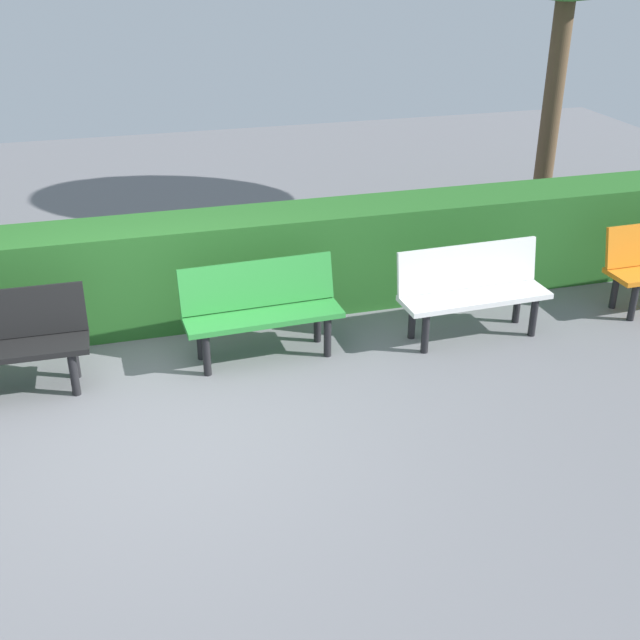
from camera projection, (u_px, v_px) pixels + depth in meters
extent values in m
plane|color=slate|center=(164.00, 426.00, 6.21)|extent=(19.85, 19.85, 0.00)
cylinder|color=black|center=(633.00, 302.00, 7.80)|extent=(0.07, 0.07, 0.39)
cylinder|color=black|center=(615.00, 290.00, 8.06)|extent=(0.07, 0.07, 0.39)
cube|color=white|center=(475.00, 297.00, 7.39)|extent=(1.43, 0.47, 0.05)
cube|color=white|center=(468.00, 266.00, 7.45)|extent=(1.42, 0.15, 0.42)
cylinder|color=black|center=(533.00, 317.00, 7.51)|extent=(0.07, 0.07, 0.39)
cylinder|color=black|center=(517.00, 304.00, 7.77)|extent=(0.07, 0.07, 0.39)
cylinder|color=black|center=(425.00, 333.00, 7.21)|extent=(0.07, 0.07, 0.39)
cylinder|color=black|center=(412.00, 319.00, 7.46)|extent=(0.07, 0.07, 0.39)
cube|color=#2D8C38|center=(263.00, 316.00, 7.03)|extent=(1.42, 0.48, 0.05)
cube|color=#2D8C38|center=(257.00, 284.00, 7.08)|extent=(1.41, 0.20, 0.42)
cylinder|color=black|center=(328.00, 337.00, 7.15)|extent=(0.07, 0.07, 0.39)
cylinder|color=black|center=(317.00, 322.00, 7.40)|extent=(0.07, 0.07, 0.39)
cylinder|color=black|center=(207.00, 355.00, 6.84)|extent=(0.07, 0.07, 0.39)
cylinder|color=black|center=(200.00, 340.00, 7.10)|extent=(0.07, 0.07, 0.39)
cube|color=black|center=(0.00, 351.00, 6.45)|extent=(1.42, 0.44, 0.05)
cylinder|color=black|center=(74.00, 374.00, 6.55)|extent=(0.07, 0.07, 0.39)
cylinder|color=black|center=(74.00, 357.00, 6.81)|extent=(0.07, 0.07, 0.39)
cube|color=#266023|center=(239.00, 265.00, 7.83)|extent=(15.85, 0.69, 1.02)
cylinder|color=brown|center=(553.00, 97.00, 10.05)|extent=(0.24, 0.24, 3.15)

